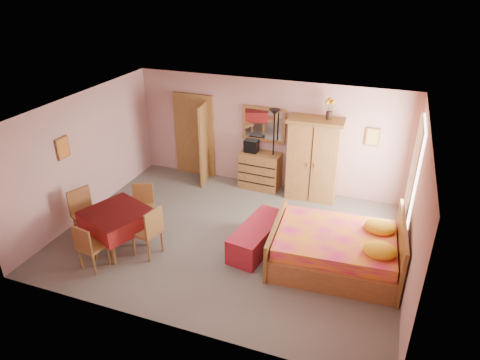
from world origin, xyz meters
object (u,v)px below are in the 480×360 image
at_px(stereo, 251,146).
at_px(bed, 336,240).
at_px(dining_table, 118,229).
at_px(chair_south, 93,246).
at_px(chest_of_drawers, 260,171).
at_px(chair_north, 143,208).
at_px(bench, 257,236).
at_px(chair_west, 87,215).
at_px(wall_mirror, 264,124).
at_px(chair_east, 147,231).
at_px(floor_lamp, 273,151).
at_px(sunflower_vase, 329,109).
at_px(wardrobe, 313,159).

relative_size(stereo, bed, 0.14).
height_order(stereo, dining_table, stereo).
bearing_deg(chair_south, chest_of_drawers, 75.04).
distance_m(bed, chair_north, 3.86).
bearing_deg(bench, chair_west, -166.02).
bearing_deg(wall_mirror, chair_east, -105.78).
distance_m(floor_lamp, sunflower_vase, 1.65).
bearing_deg(chair_east, chest_of_drawers, -7.74).
height_order(dining_table, chair_north, chair_north).
distance_m(floor_lamp, chair_north, 3.27).
height_order(chair_west, chair_east, chair_west).
relative_size(bed, chair_west, 2.22).
bearing_deg(sunflower_vase, chair_east, -128.86).
bearing_deg(bed, chair_north, 177.80).
bearing_deg(chair_south, stereo, 77.90).
distance_m(floor_lamp, wardrobe, 0.95).
xyz_separation_m(bed, chair_west, (-4.68, -0.79, -0.01)).
bearing_deg(chair_east, dining_table, 100.80).
distance_m(chest_of_drawers, bench, 2.50).
distance_m(bench, chair_south, 2.98).
distance_m(chest_of_drawers, sunflower_vase, 2.26).
bearing_deg(chair_north, chair_south, 61.98).
bearing_deg(wardrobe, stereo, 175.66).
relative_size(bench, chair_north, 1.65).
bearing_deg(bed, dining_table, -171.50).
bearing_deg(chair_west, chair_north, 154.12).
height_order(wardrobe, chair_south, wardrobe).
height_order(stereo, bench, stereo).
relative_size(chest_of_drawers, chair_east, 0.96).
distance_m(sunflower_vase, chair_south, 5.44).
bearing_deg(stereo, sunflower_vase, 0.36).
bearing_deg(wardrobe, chest_of_drawers, 175.78).
distance_m(wall_mirror, bed, 3.54).
bearing_deg(chair_west, bed, 123.51).
relative_size(chair_south, chair_east, 0.92).
xyz_separation_m(wardrobe, chair_east, (-2.40, -3.21, -0.46)).
relative_size(wardrobe, dining_table, 1.80).
relative_size(sunflower_vase, chair_south, 0.51).
relative_size(chest_of_drawers, chair_south, 1.05).
xyz_separation_m(sunflower_vase, chair_east, (-2.65, -3.28, -1.64)).
height_order(floor_lamp, chair_east, floor_lamp).
xyz_separation_m(chest_of_drawers, wardrobe, (1.25, -0.05, 0.50)).
xyz_separation_m(chest_of_drawers, chair_east, (-1.15, -3.26, 0.04)).
relative_size(bench, chair_south, 1.65).
bearing_deg(bed, chair_west, -174.07).
distance_m(chair_south, chair_east, 0.96).
bearing_deg(chair_south, sunflower_vase, 59.90).
bearing_deg(wall_mirror, chair_north, -119.61).
relative_size(wall_mirror, stereo, 3.30).
relative_size(floor_lamp, chair_north, 2.18).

